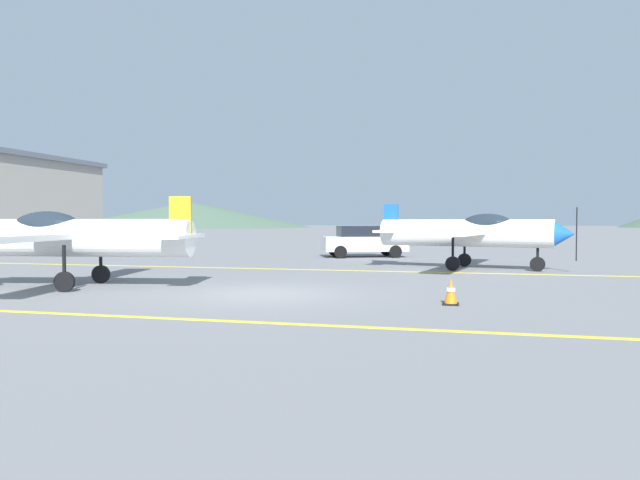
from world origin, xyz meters
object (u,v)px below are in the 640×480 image
airplane_near (67,236)px  airplane_mid (471,232)px  traffic_cone_front (451,292)px  car_sedan (364,241)px

airplane_near → airplane_mid: (11.33, 9.02, 0.00)m
airplane_near → traffic_cone_front: 10.79m
airplane_near → traffic_cone_front: bearing=-4.8°
airplane_near → car_sedan: airplane_near is taller
airplane_mid → traffic_cone_front: airplane_mid is taller
airplane_mid → car_sedan: size_ratio=1.85×
airplane_near → traffic_cone_front: airplane_near is taller
traffic_cone_front → airplane_mid: bearing=86.3°
airplane_near → traffic_cone_front: (10.69, -0.90, -1.16)m
car_sedan → traffic_cone_front: size_ratio=7.90×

